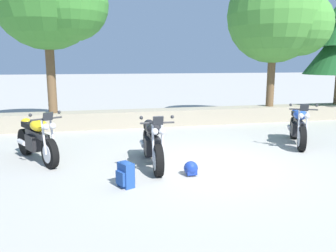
% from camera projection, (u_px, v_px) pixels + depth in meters
% --- Properties ---
extents(ground_plane, '(120.00, 120.00, 0.00)m').
position_uv_depth(ground_plane, '(208.00, 164.00, 7.32)').
color(ground_plane, '#A3A099').
extents(stone_wall, '(36.00, 0.80, 0.55)m').
position_uv_depth(stone_wall, '(162.00, 117.00, 11.87)').
color(stone_wall, gray).
rests_on(stone_wall, ground).
extents(motorcycle_yellow_near_left, '(1.17, 1.89, 1.18)m').
position_uv_depth(motorcycle_yellow_near_left, '(37.00, 140.00, 7.51)').
color(motorcycle_yellow_near_left, black).
rests_on(motorcycle_yellow_near_left, ground).
extents(motorcycle_black_centre, '(0.67, 2.06, 1.18)m').
position_uv_depth(motorcycle_black_centre, '(153.00, 143.00, 7.17)').
color(motorcycle_black_centre, black).
rests_on(motorcycle_black_centre, ground).
extents(motorcycle_blue_far_right, '(1.12, 1.92, 1.18)m').
position_uv_depth(motorcycle_blue_far_right, '(298.00, 127.00, 9.02)').
color(motorcycle_blue_far_right, black).
rests_on(motorcycle_blue_far_right, ground).
extents(rider_backpack, '(0.33, 0.35, 0.47)m').
position_uv_depth(rider_backpack, '(126.00, 174.00, 5.96)').
color(rider_backpack, navy).
rests_on(rider_backpack, ground).
extents(rider_helmet, '(0.28, 0.28, 0.28)m').
position_uv_depth(rider_helmet, '(191.00, 169.00, 6.59)').
color(rider_helmet, navy).
rests_on(rider_helmet, ground).
extents(leafy_tree_mid_left, '(3.53, 3.36, 4.94)m').
position_uv_depth(leafy_tree_mid_left, '(280.00, 17.00, 12.07)').
color(leafy_tree_mid_left, brown).
rests_on(leafy_tree_mid_left, stone_wall).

